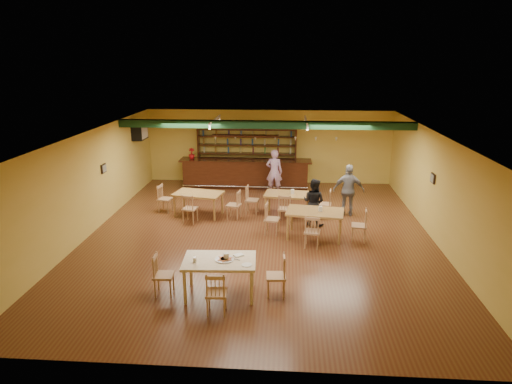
# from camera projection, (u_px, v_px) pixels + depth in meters

# --- Properties ---
(floor) EXTENTS (12.00, 12.00, 0.00)m
(floor) POSITION_uv_depth(u_px,v_px,m) (260.00, 235.00, 13.36)
(floor) COLOR #5A2D19
(floor) RESTS_ON ground
(ceiling_beam) EXTENTS (10.00, 0.30, 0.25)m
(ceiling_beam) POSITION_uv_depth(u_px,v_px,m) (265.00, 125.00, 15.22)
(ceiling_beam) COLOR black
(ceiling_beam) RESTS_ON ceiling
(track_rail_left) EXTENTS (0.05, 2.50, 0.05)m
(track_rail_left) POSITION_uv_depth(u_px,v_px,m) (215.00, 120.00, 15.89)
(track_rail_left) COLOR white
(track_rail_left) RESTS_ON ceiling
(track_rail_right) EXTENTS (0.05, 2.50, 0.05)m
(track_rail_right) POSITION_uv_depth(u_px,v_px,m) (306.00, 120.00, 15.68)
(track_rail_right) COLOR white
(track_rail_right) RESTS_ON ceiling
(ac_unit) EXTENTS (0.34, 0.70, 0.48)m
(ac_unit) POSITION_uv_depth(u_px,v_px,m) (140.00, 132.00, 17.03)
(ac_unit) COLOR white
(ac_unit) RESTS_ON wall_left
(picture_left) EXTENTS (0.04, 0.34, 0.28)m
(picture_left) POSITION_uv_depth(u_px,v_px,m) (104.00, 168.00, 14.17)
(picture_left) COLOR black
(picture_left) RESTS_ON wall_left
(picture_right) EXTENTS (0.04, 0.34, 0.28)m
(picture_right) POSITION_uv_depth(u_px,v_px,m) (433.00, 178.00, 13.02)
(picture_right) COLOR black
(picture_right) RESTS_ON wall_right
(bar_counter) EXTENTS (5.23, 0.85, 1.13)m
(bar_counter) POSITION_uv_depth(u_px,v_px,m) (246.00, 173.00, 18.18)
(bar_counter) COLOR black
(bar_counter) RESTS_ON ground
(back_bar_hutch) EXTENTS (4.05, 0.40, 2.28)m
(back_bar_hutch) POSITION_uv_depth(u_px,v_px,m) (247.00, 156.00, 18.62)
(back_bar_hutch) COLOR black
(back_bar_hutch) RESTS_ON ground
(poinsettia) EXTENTS (0.31, 0.31, 0.43)m
(poinsettia) POSITION_uv_depth(u_px,v_px,m) (192.00, 154.00, 18.11)
(poinsettia) COLOR #AB0F14
(poinsettia) RESTS_ON bar_counter
(dining_table_a) EXTENTS (1.70, 1.21, 0.77)m
(dining_table_a) POSITION_uv_depth(u_px,v_px,m) (199.00, 204.00, 14.97)
(dining_table_a) COLOR olive
(dining_table_a) RESTS_ON ground
(dining_table_b) EXTENTS (1.60, 1.07, 0.75)m
(dining_table_b) POSITION_uv_depth(u_px,v_px,m) (288.00, 204.00, 14.95)
(dining_table_b) COLOR olive
(dining_table_b) RESTS_ON ground
(dining_table_d) EXTENTS (1.74, 1.19, 0.81)m
(dining_table_d) POSITION_uv_depth(u_px,v_px,m) (315.00, 224.00, 13.11)
(dining_table_d) COLOR olive
(dining_table_d) RESTS_ON ground
(near_table) EXTENTS (1.62, 1.09, 0.84)m
(near_table) POSITION_uv_depth(u_px,v_px,m) (220.00, 277.00, 9.91)
(near_table) COLOR tan
(near_table) RESTS_ON ground
(pizza_tray) EXTENTS (0.46, 0.46, 0.01)m
(pizza_tray) POSITION_uv_depth(u_px,v_px,m) (225.00, 259.00, 9.78)
(pizza_tray) COLOR silver
(pizza_tray) RESTS_ON near_table
(parmesan_shaker) EXTENTS (0.08, 0.08, 0.11)m
(parmesan_shaker) POSITION_uv_depth(u_px,v_px,m) (195.00, 260.00, 9.65)
(parmesan_shaker) COLOR #EAE5C6
(parmesan_shaker) RESTS_ON near_table
(napkin_stack) EXTENTS (0.25, 0.24, 0.03)m
(napkin_stack) POSITION_uv_depth(u_px,v_px,m) (238.00, 255.00, 9.97)
(napkin_stack) COLOR white
(napkin_stack) RESTS_ON near_table
(pizza_server) EXTENTS (0.33, 0.22, 0.00)m
(pizza_server) POSITION_uv_depth(u_px,v_px,m) (233.00, 258.00, 9.82)
(pizza_server) COLOR silver
(pizza_server) RESTS_ON pizza_tray
(side_plate) EXTENTS (0.23, 0.23, 0.01)m
(side_plate) POSITION_uv_depth(u_px,v_px,m) (247.00, 265.00, 9.53)
(side_plate) COLOR white
(side_plate) RESTS_ON near_table
(patron_bar) EXTENTS (0.65, 0.45, 1.71)m
(patron_bar) POSITION_uv_depth(u_px,v_px,m) (274.00, 172.00, 17.23)
(patron_bar) COLOR #A454B6
(patron_bar) RESTS_ON ground
(patron_right_a) EXTENTS (0.90, 0.84, 1.48)m
(patron_right_a) POSITION_uv_depth(u_px,v_px,m) (314.00, 202.00, 14.03)
(patron_right_a) COLOR black
(patron_right_a) RESTS_ON ground
(patron_right_b) EXTENTS (1.05, 0.53, 1.72)m
(patron_right_b) POSITION_uv_depth(u_px,v_px,m) (349.00, 190.00, 14.81)
(patron_right_b) COLOR slate
(patron_right_b) RESTS_ON ground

